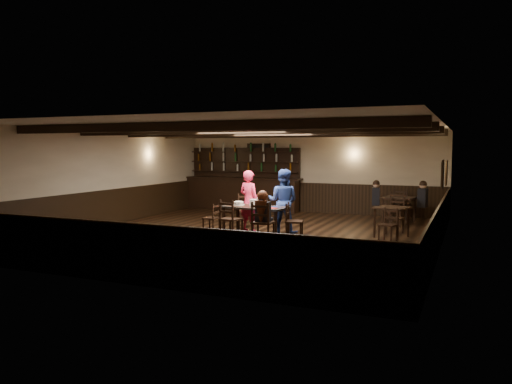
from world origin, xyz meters
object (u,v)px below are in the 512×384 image
at_px(chair_near_left, 229,216).
at_px(woman_pink, 249,201).
at_px(chair_near_right, 262,220).
at_px(cake, 239,203).
at_px(dining_table, 256,210).
at_px(bar_counter, 242,189).
at_px(man_blue, 283,201).

bearing_deg(chair_near_left, woman_pink, 90.78).
distance_m(chair_near_right, cake, 1.43).
xyz_separation_m(dining_table, bar_counter, (-2.65, 4.88, 0.05)).
bearing_deg(chair_near_right, man_blue, 92.54).
bearing_deg(cake, chair_near_right, -43.03).
distance_m(chair_near_right, bar_counter, 6.58).
bearing_deg(chair_near_left, chair_near_right, -15.16).
bearing_deg(cake, chair_near_left, -83.69).
bearing_deg(chair_near_right, bar_counter, 118.86).
distance_m(dining_table, chair_near_left, 0.76).
xyz_separation_m(chair_near_left, chair_near_right, (0.95, -0.26, 0.01)).
relative_size(chair_near_right, woman_pink, 0.60).
distance_m(chair_near_left, bar_counter, 5.94).
bearing_deg(woman_pink, cake, 98.93).
relative_size(man_blue, cake, 5.58).
relative_size(cake, bar_counter, 0.07).
bearing_deg(cake, dining_table, -9.28).
relative_size(chair_near_left, bar_counter, 0.22).
xyz_separation_m(chair_near_left, woman_pink, (-0.02, 1.21, 0.24)).
distance_m(dining_table, woman_pink, 0.74).
height_order(chair_near_left, man_blue, man_blue).
xyz_separation_m(woman_pink, cake, (-0.06, -0.50, -0.01)).
bearing_deg(chair_near_left, dining_table, 55.71).
bearing_deg(dining_table, chair_near_left, -124.29).
bearing_deg(cake, woman_pink, 83.01).
height_order(dining_table, woman_pink, woman_pink).
height_order(man_blue, bar_counter, bar_counter).
xyz_separation_m(chair_near_left, bar_counter, (-2.22, 5.50, 0.17)).
distance_m(woman_pink, bar_counter, 4.83).
distance_m(man_blue, cake, 1.14).
bearing_deg(dining_table, man_blue, 56.83).
relative_size(dining_table, woman_pink, 1.03).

